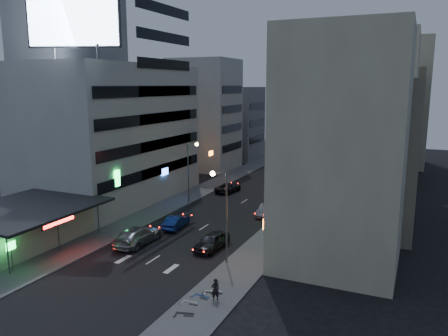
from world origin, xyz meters
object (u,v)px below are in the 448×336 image
Objects in this scene: person at (215,290)px; parked_car_right_far at (302,181)px; parked_car_left at (228,187)px; scooter_blue at (210,290)px; scooter_black_a at (195,305)px; parked_car_right_near at (212,241)px; scooter_black_b at (219,285)px; road_car_blue at (176,222)px; parked_car_right_mid at (266,210)px; road_car_silver at (138,235)px; scooter_silver_a at (200,296)px; scooter_silver_b at (223,284)px.

parked_car_right_far is at bearing -129.60° from person.
parked_car_left is 2.66× the size of scooter_blue.
parked_car_left is 2.56× the size of scooter_black_a.
parked_car_right_near is 8.95m from scooter_black_b.
person is at bearing 173.39° from scooter_black_b.
parked_car_right_near is at bearing 141.74° from road_car_blue.
parked_car_right_mid is 0.72× the size of road_car_silver.
parked_car_right_far is 40.30m from scooter_silver_a.
scooter_blue is at bearing -83.65° from parked_car_right_far.
scooter_silver_a is at bearing -0.77° from person.
scooter_silver_a is (10.14, -13.97, -0.03)m from road_car_blue.
scooter_black_a reaches higher than scooter_silver_a.
parked_car_right_near reaches higher than scooter_silver_a.
parked_car_left is at bearing -112.77° from person.
parked_car_left is at bearing 0.82° from scooter_black_b.
scooter_silver_b is (3.46, -20.18, 0.04)m from parked_car_right_mid.
parked_car_right_mid is 0.90× the size of parked_car_right_far.
parked_car_right_far is 2.60× the size of scooter_blue.
parked_car_left is 31.52m from scooter_silver_b.
road_car_silver is 3.54× the size of person.
person is 0.89× the size of scooter_black_a.
parked_car_right_far reaches higher than scooter_silver_a.
scooter_silver_a is (3.86, -9.94, -0.12)m from parked_car_right_near.
person is 0.92× the size of scooter_blue.
road_car_silver is (-0.98, -5.71, 0.15)m from road_car_blue.
road_car_blue is at bearing 18.78° from scooter_black_a.
scooter_black_b is at bearing -56.78° from parked_car_right_near.
parked_car_right_mid is 11.31m from road_car_blue.
parked_car_right_far is 27.23m from road_car_blue.
parked_car_right_far is (1.01, 30.27, -0.10)m from parked_car_right_near.
parked_car_right_mid is 2.34× the size of scooter_silver_a.
parked_car_right_mid is at bearing -125.63° from person.
road_car_blue is at bearing 46.71° from scooter_blue.
road_car_silver reaches higher than scooter_black_a.
parked_car_left is (-8.88, 8.82, -0.03)m from parked_car_right_mid.
road_car_silver is at bearing 46.21° from scooter_silver_b.
scooter_silver_b is (0.43, 1.28, 0.06)m from scooter_blue.
parked_car_right_near reaches higher than scooter_blue.
scooter_black_b is at bearing -119.89° from person.
road_car_blue reaches higher than scooter_black_a.
scooter_black_b is (4.35, -7.82, -0.13)m from parked_car_right_near.
scooter_black_b is (12.09, -29.21, -0.01)m from parked_car_left.
parked_car_right_near is 2.29× the size of scooter_silver_b.
scooter_black_a is 1.04× the size of scooter_blue.
scooter_black_a is at bearing 156.61° from scooter_silver_b.
parked_car_right_far is 2.68× the size of scooter_black_b.
person reaches higher than parked_car_right_mid.
parked_car_left is 32.95m from person.
parked_car_right_far is 38.05m from scooter_silver_b.
parked_car_right_mid is 16.54m from road_car_silver.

